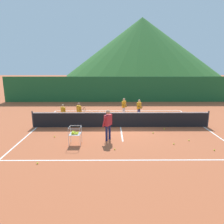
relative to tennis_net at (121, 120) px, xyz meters
name	(u,v)px	position (x,y,z in m)	size (l,w,h in m)	color
ground_plane	(121,127)	(0.00, 0.00, -0.50)	(120.00, 120.00, 0.00)	#B25633
line_baseline_near	(126,160)	(0.00, -4.66, -0.50)	(10.64, 0.08, 0.01)	white
line_baseline_far	(118,111)	(0.00, 4.76, -0.50)	(10.64, 0.08, 0.01)	white
line_sideline_west	(37,127)	(-5.32, 0.00, -0.50)	(0.08, 9.42, 0.01)	white
line_sideline_east	(204,127)	(5.32, 0.00, -0.50)	(0.08, 9.42, 0.01)	white
line_service_center	(121,127)	(0.00, 0.00, -0.50)	(0.08, 5.04, 0.01)	white
tennis_net	(121,120)	(0.00, 0.00, 0.00)	(11.16, 0.08, 1.05)	#333338
instructor	(108,122)	(-0.77, -2.27, 0.48)	(0.53, 0.82, 1.63)	#191E4C
student_0	(63,111)	(-3.93, 1.43, 0.22)	(0.42, 0.45, 1.20)	navy
student_1	(79,110)	(-2.82, 1.46, 0.29)	(0.66, 0.52, 1.31)	navy
student_2	(124,105)	(0.39, 2.94, 0.33)	(0.43, 0.73, 1.38)	silver
student_3	(139,107)	(1.49, 2.47, 0.32)	(0.45, 0.73, 1.36)	navy
ball_cart	(75,133)	(-2.41, -2.87, 0.09)	(0.58, 0.58, 0.90)	#B7B7BC
tennis_ball_0	(55,137)	(-3.71, -1.84, -0.47)	(0.07, 0.07, 0.07)	yellow
tennis_ball_1	(37,163)	(-3.58, -4.97, -0.47)	(0.07, 0.07, 0.07)	yellow
tennis_ball_2	(189,140)	(3.47, -2.44, -0.47)	(0.07, 0.07, 0.07)	yellow
tennis_ball_3	(164,129)	(2.67, -0.49, -0.47)	(0.07, 0.07, 0.07)	yellow
tennis_ball_4	(174,144)	(2.53, -2.95, -0.47)	(0.07, 0.07, 0.07)	yellow
tennis_ball_5	(115,149)	(-0.44, -3.58, -0.47)	(0.07, 0.07, 0.07)	yellow
tennis_ball_6	(153,133)	(1.83, -1.25, -0.47)	(0.07, 0.07, 0.07)	yellow
tennis_ball_7	(214,150)	(4.19, -3.71, -0.47)	(0.07, 0.07, 0.07)	yellow
windscreen_fence	(117,89)	(0.00, 8.93, 0.82)	(23.41, 0.08, 2.64)	#1E5B2D
hill_0	(142,47)	(9.87, 61.01, 8.90)	(50.94, 50.94, 18.81)	#2D6628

